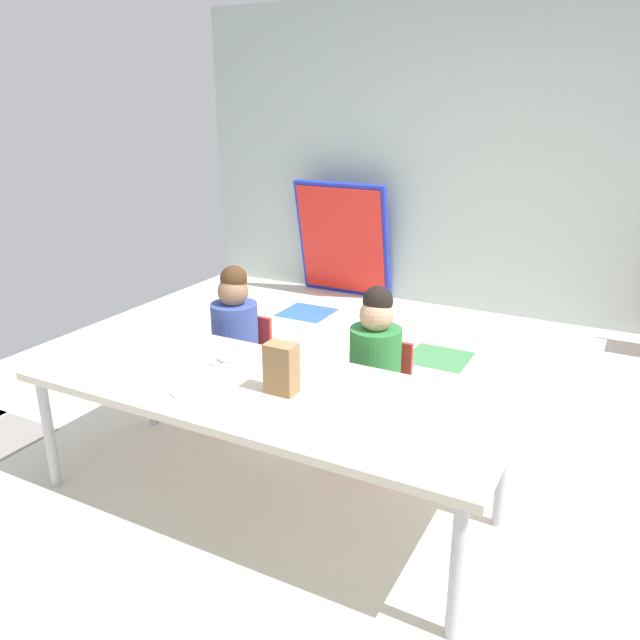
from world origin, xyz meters
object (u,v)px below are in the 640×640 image
object	(u,v)px
paper_bag_brown	(281,368)
paper_plate_near_edge	(228,360)
craft_table	(262,395)
paper_plate_center_table	(192,391)
folded_activity_table	(343,240)
seated_child_middle_seat	(376,357)
donut_powdered_on_plate	(228,357)
seated_child_near_camera	(236,330)

from	to	relation	value
paper_bag_brown	paper_plate_near_edge	distance (m)	0.44
craft_table	paper_plate_center_table	xyz separation A→B (m)	(-0.23, -0.19, 0.05)
craft_table	folded_activity_table	world-z (taller)	folded_activity_table
craft_table	seated_child_middle_seat	distance (m)	0.69
donut_powdered_on_plate	paper_bag_brown	bearing A→B (deg)	-23.03
folded_activity_table	paper_bag_brown	xyz separation A→B (m)	(1.24, -3.15, 0.17)
paper_bag_brown	donut_powdered_on_plate	xyz separation A→B (m)	(-0.40, 0.17, -0.09)
paper_bag_brown	paper_plate_near_edge	bearing A→B (deg)	156.97
craft_table	paper_bag_brown	size ratio (longest dim) A/B	9.70
paper_bag_brown	paper_plate_near_edge	xyz separation A→B (m)	(-0.40, 0.17, -0.11)
donut_powdered_on_plate	seated_child_middle_seat	bearing A→B (deg)	40.97
paper_bag_brown	paper_plate_center_table	xyz separation A→B (m)	(-0.34, -0.17, -0.11)
seated_child_near_camera	paper_plate_center_table	size ratio (longest dim) A/B	5.10
seated_child_middle_seat	seated_child_near_camera	bearing A→B (deg)	180.00
seated_child_near_camera	seated_child_middle_seat	bearing A→B (deg)	0.00
paper_plate_near_edge	donut_powdered_on_plate	xyz separation A→B (m)	(0.00, 0.00, 0.02)
seated_child_middle_seat	paper_plate_near_edge	xyz separation A→B (m)	(-0.56, -0.48, 0.05)
seated_child_near_camera	seated_child_middle_seat	xyz separation A→B (m)	(0.85, 0.00, 0.00)
seated_child_middle_seat	craft_table	bearing A→B (deg)	-112.76
seated_child_near_camera	donut_powdered_on_plate	bearing A→B (deg)	-58.23
paper_bag_brown	paper_plate_center_table	world-z (taller)	paper_bag_brown
folded_activity_table	paper_plate_center_table	bearing A→B (deg)	-74.88
seated_child_middle_seat	paper_bag_brown	xyz separation A→B (m)	(-0.16, -0.65, 0.16)
paper_plate_center_table	craft_table	bearing A→B (deg)	38.98
seated_child_near_camera	paper_plate_center_table	world-z (taller)	seated_child_near_camera
craft_table	folded_activity_table	size ratio (longest dim) A/B	1.97
seated_child_near_camera	paper_bag_brown	bearing A→B (deg)	-43.09
craft_table	seated_child_near_camera	distance (m)	0.87
folded_activity_table	donut_powdered_on_plate	size ratio (longest dim) A/B	10.87
seated_child_near_camera	seated_child_middle_seat	distance (m)	0.85
paper_plate_center_table	donut_powdered_on_plate	bearing A→B (deg)	99.43
craft_table	paper_plate_near_edge	size ratio (longest dim) A/B	11.86
craft_table	paper_bag_brown	xyz separation A→B (m)	(0.11, -0.02, 0.15)
seated_child_near_camera	folded_activity_table	xyz separation A→B (m)	(-0.54, 2.49, -0.02)
seated_child_middle_seat	paper_bag_brown	world-z (taller)	seated_child_middle_seat
paper_bag_brown	paper_plate_center_table	distance (m)	0.40
paper_bag_brown	folded_activity_table	bearing A→B (deg)	111.47
folded_activity_table	paper_plate_center_table	xyz separation A→B (m)	(0.90, -3.32, 0.07)
craft_table	paper_plate_near_edge	world-z (taller)	paper_plate_near_edge
seated_child_middle_seat	paper_plate_near_edge	size ratio (longest dim) A/B	5.10
seated_child_middle_seat	paper_plate_near_edge	world-z (taller)	seated_child_middle_seat
craft_table	seated_child_middle_seat	xyz separation A→B (m)	(0.27, 0.64, -0.01)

